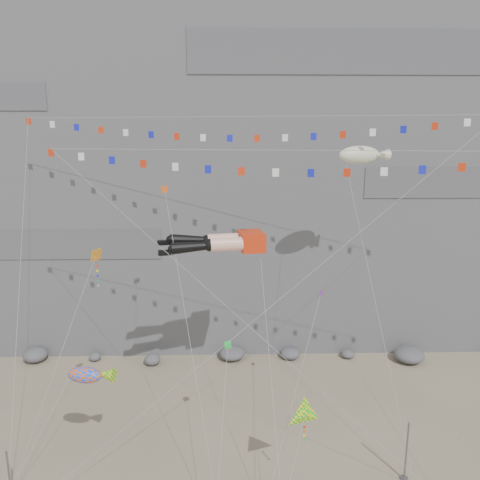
% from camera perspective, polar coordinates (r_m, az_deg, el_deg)
% --- Properties ---
extents(ground, '(120.00, 120.00, 0.00)m').
position_cam_1_polar(ground, '(35.41, -0.74, -26.88)').
color(ground, gray).
rests_on(ground, ground).
extents(cliff, '(80.00, 28.00, 50.00)m').
position_cam_1_polar(cliff, '(59.35, -1.20, 15.04)').
color(cliff, slate).
rests_on(cliff, ground).
extents(talus_boulders, '(60.00, 3.00, 1.20)m').
position_cam_1_polar(talus_boulders, '(49.44, -0.99, -13.68)').
color(talus_boulders, slate).
rests_on(talus_boulders, ground).
extents(anchor_pole_right, '(0.12, 0.12, 4.24)m').
position_cam_1_polar(anchor_pole_right, '(35.65, 19.63, -23.10)').
color(anchor_pole_right, slate).
rests_on(anchor_pole_right, ground).
extents(legs_kite, '(8.51, 16.30, 20.88)m').
position_cam_1_polar(legs_kite, '(35.31, -2.10, -0.30)').
color(legs_kite, red).
rests_on(legs_kite, ground).
extents(flag_banner_upper, '(36.58, 18.39, 31.42)m').
position_cam_1_polar(flag_banner_upper, '(37.86, 0.39, 14.78)').
color(flag_banner_upper, red).
rests_on(flag_banner_upper, ground).
extents(flag_banner_lower, '(34.31, 9.61, 24.30)m').
position_cam_1_polar(flag_banner_lower, '(31.52, 6.59, 10.77)').
color(flag_banner_lower, red).
rests_on(flag_banner_lower, ground).
extents(harlequin_kite, '(5.96, 6.75, 16.64)m').
position_cam_1_polar(harlequin_kite, '(32.32, -17.18, -1.89)').
color(harlequin_kite, red).
rests_on(harlequin_kite, ground).
extents(fish_windsock, '(6.71, 4.29, 9.43)m').
position_cam_1_polar(fish_windsock, '(32.94, -18.42, -15.36)').
color(fish_windsock, '#F0580C').
rests_on(fish_windsock, ground).
extents(delta_kite, '(3.76, 5.62, 8.21)m').
position_cam_1_polar(delta_kite, '(30.50, 7.91, -20.36)').
color(delta_kite, '#FDEA0C').
rests_on(delta_kite, ground).
extents(blimp_windsock, '(4.60, 12.94, 23.98)m').
position_cam_1_polar(blimp_windsock, '(38.81, 14.34, 9.95)').
color(blimp_windsock, beige).
rests_on(blimp_windsock, ground).
extents(small_kite_a, '(5.24, 15.18, 23.91)m').
position_cam_1_polar(small_kite_a, '(36.46, -9.07, 5.41)').
color(small_kite_a, '#FF5515').
rests_on(small_kite_a, ground).
extents(small_kite_b, '(6.09, 11.99, 16.62)m').
position_cam_1_polar(small_kite_b, '(36.02, 9.73, -6.87)').
color(small_kite_b, purple).
rests_on(small_kite_b, ground).
extents(small_kite_c, '(1.56, 10.53, 13.19)m').
position_cam_1_polar(small_kite_c, '(32.17, -1.52, -12.96)').
color(small_kite_c, green).
rests_on(small_kite_c, ground).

